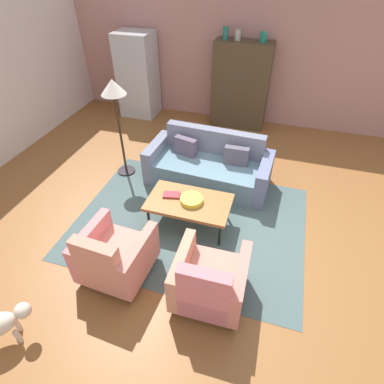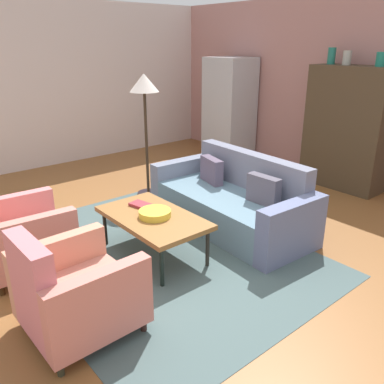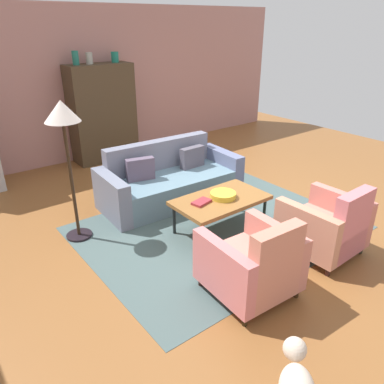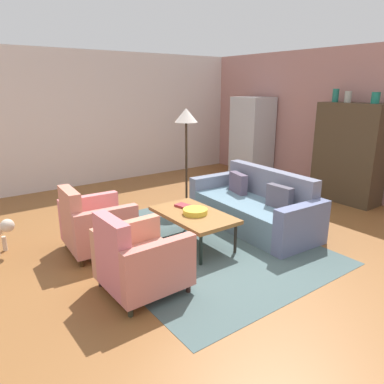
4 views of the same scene
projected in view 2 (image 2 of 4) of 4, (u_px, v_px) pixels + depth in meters
name	position (u px, v px, depth m)	size (l,w,h in m)	color
ground_plane	(189.00, 263.00, 4.11)	(10.39, 10.39, 0.00)	brown
wall_back	(384.00, 94.00, 5.81)	(8.66, 0.12, 2.80)	tan
wall_left	(24.00, 87.00, 6.72)	(0.12, 7.30, 2.80)	silver
area_rug	(158.00, 252.00, 4.30)	(3.40, 2.60, 0.01)	#485C5C
couch	(234.00, 202.00, 4.88)	(2.14, 1.00, 0.86)	slate
coffee_table	(153.00, 219.00, 4.13)	(1.20, 0.70, 0.45)	black
armchair_left	(18.00, 238.00, 3.89)	(0.84, 0.84, 0.88)	#35201A
armchair_right	(71.00, 294.00, 3.02)	(0.82, 0.82, 0.88)	#2E2810
fruit_bowl	(155.00, 213.00, 4.08)	(0.33, 0.33, 0.07)	gold
book_stack	(141.00, 205.00, 4.34)	(0.27, 0.20, 0.03)	maroon
cabinet	(347.00, 129.00, 5.99)	(1.20, 0.51, 1.80)	#443422
vase_tall	(332.00, 56.00, 5.91)	(0.11, 0.11, 0.24)	#1F6E5D
vase_round	(347.00, 58.00, 5.74)	(0.12, 0.12, 0.20)	#A8A699
vase_small	(381.00, 59.00, 5.38)	(0.14, 0.14, 0.19)	#1B7660
refrigerator	(229.00, 108.00, 7.62)	(0.80, 0.73, 1.85)	#B7BABF
floor_lamp	(144.00, 95.00, 5.44)	(0.40, 0.40, 1.72)	black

